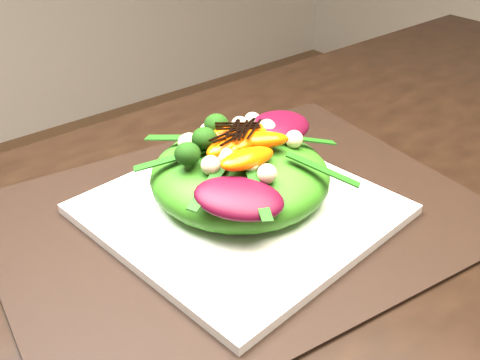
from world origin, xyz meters
TOP-DOWN VIEW (x-y plane):
  - dining_table at (0.00, 0.00)m, footprint 1.60×0.90m
  - placemat at (-0.12, 0.13)m, footprint 0.57×0.46m
  - plate_base at (-0.12, 0.13)m, footprint 0.32×0.32m
  - salad_bowl at (-0.12, 0.13)m, footprint 0.31×0.31m
  - lettuce_mound at (-0.12, 0.13)m, footprint 0.23×0.23m
  - radicchio_leaf at (-0.05, 0.14)m, footprint 0.09×0.07m
  - orange_segment at (-0.12, 0.13)m, footprint 0.07×0.04m
  - broccoli_floret at (-0.20, 0.15)m, footprint 0.05×0.05m
  - macadamia_nut at (-0.10, 0.09)m, footprint 0.02×0.02m
  - balsamic_drizzle at (-0.12, 0.13)m, footprint 0.04×0.01m

SIDE VIEW (x-z plane):
  - dining_table at x=0.00m, z-range 0.35..1.10m
  - placemat at x=-0.12m, z-range 0.75..0.75m
  - plate_base at x=-0.12m, z-range 0.75..0.77m
  - salad_bowl at x=-0.12m, z-range 0.77..0.78m
  - lettuce_mound at x=-0.12m, z-range 0.77..0.84m
  - radicchio_leaf at x=-0.05m, z-range 0.83..0.85m
  - macadamia_nut at x=-0.10m, z-range 0.83..0.85m
  - broccoli_floret at x=-0.20m, z-range 0.83..0.86m
  - orange_segment at x=-0.12m, z-range 0.84..0.86m
  - balsamic_drizzle at x=-0.12m, z-range 0.86..0.86m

